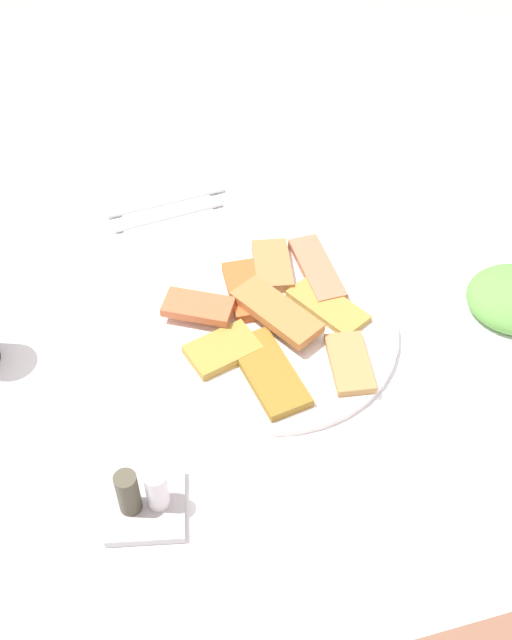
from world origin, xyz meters
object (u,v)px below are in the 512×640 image
pide_platter (273,325)px  condiment_caddy (144,500)px  paper_napkin (167,209)px  dining_table (246,368)px  fork (166,200)px  spoon (168,215)px

pide_platter → condiment_caddy: 0.32m
pide_platter → paper_napkin: bearing=-67.2°
dining_table → paper_napkin: bearing=-74.6°
fork → condiment_caddy: bearing=71.4°
paper_napkin → fork: size_ratio=0.73×
dining_table → spoon: bearing=-73.6°
paper_napkin → condiment_caddy: condiment_caddy is taller
dining_table → fork: size_ratio=5.84×
condiment_caddy → spoon: bearing=-98.6°
paper_napkin → fork: fork is taller
paper_napkin → condiment_caddy: size_ratio=1.45×
fork → condiment_caddy: 0.55m
fork → dining_table: bearing=94.0°
paper_napkin → condiment_caddy: (0.08, 0.53, 0.02)m
pide_platter → spoon: bearing=-65.9°
pide_platter → paper_napkin: size_ratio=2.41×
fork → condiment_caddy: condiment_caddy is taller
paper_napkin → dining_table: bearing=105.4°
paper_napkin → spoon: size_ratio=0.80×
dining_table → condiment_caddy: 0.30m
dining_table → paper_napkin: 0.31m
dining_table → paper_napkin: paper_napkin is taller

